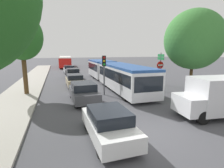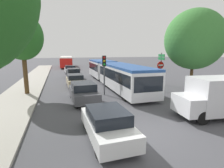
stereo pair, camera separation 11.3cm
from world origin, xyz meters
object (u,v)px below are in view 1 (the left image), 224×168
at_px(articulated_bus, 112,72).
at_px(queued_car_tan, 75,80).
at_px(direction_sign_post, 161,62).
at_px(queued_car_black, 73,73).
at_px(tree_left_mid, 22,38).
at_px(no_entry_sign, 160,71).
at_px(queued_car_white, 108,124).
at_px(queued_car_graphite, 83,92).
at_px(tree_right_near, 194,40).
at_px(queued_car_silver, 69,69).
at_px(city_bus_rear, 65,61).
at_px(traffic_light, 104,66).
at_px(white_van, 223,96).

height_order(articulated_bus, queued_car_tan, articulated_bus).
distance_m(queued_car_tan, direction_sign_post, 9.70).
height_order(queued_car_black, tree_left_mid, tree_left_mid).
distance_m(articulated_bus, no_entry_sign, 5.53).
height_order(queued_car_white, queued_car_graphite, queued_car_graphite).
bearing_deg(tree_right_near, queued_car_silver, 116.71).
bearing_deg(no_entry_sign, queued_car_graphite, -78.64).
bearing_deg(city_bus_rear, queued_car_silver, -176.96).
distance_m(queued_car_black, no_entry_sign, 12.80).
xyz_separation_m(queued_car_black, traffic_light, (1.79, -10.48, 1.79)).
bearing_deg(queued_car_black, traffic_light, -171.64).
distance_m(queued_car_tan, queued_car_silver, 11.94).
height_order(queued_car_white, tree_right_near, tree_right_near).
bearing_deg(queued_car_graphite, articulated_bus, -36.58).
relative_size(queued_car_black, queued_car_silver, 1.02).
bearing_deg(white_van, tree_left_mid, -31.26).
bearing_deg(queued_car_tan, no_entry_sign, -121.18).
height_order(city_bus_rear, queued_car_white, city_bus_rear).
xyz_separation_m(queued_car_tan, queued_car_silver, (0.22, 11.93, 0.01)).
bearing_deg(queued_car_graphite, queued_car_tan, -0.57).
bearing_deg(city_bus_rear, white_van, -165.70).
bearing_deg(queued_car_graphite, direction_sign_post, -67.03).
xyz_separation_m(queued_car_graphite, white_van, (7.27, -5.47, 0.50)).
distance_m(queued_car_black, traffic_light, 10.78).
bearing_deg(tree_right_near, white_van, -112.86).
bearing_deg(queued_car_tan, queued_car_silver, -2.35).
relative_size(city_bus_rear, tree_right_near, 1.62).
bearing_deg(direction_sign_post, queued_car_silver, -50.62).
bearing_deg(direction_sign_post, queued_car_black, -35.27).
xyz_separation_m(queued_car_white, traffic_light, (1.84, 7.59, 1.81)).
bearing_deg(traffic_light, queued_car_white, -3.09).
relative_size(traffic_light, tree_left_mid, 0.49).
height_order(white_van, direction_sign_post, direction_sign_post).
height_order(articulated_bus, city_bus_rear, articulated_bus).
bearing_deg(direction_sign_post, no_entry_sign, 61.99).
xyz_separation_m(no_entry_sign, tree_right_near, (1.84, -2.03, 2.84)).
xyz_separation_m(queued_car_tan, white_van, (7.35, -11.34, 0.56)).
relative_size(queued_car_white, no_entry_sign, 1.40).
relative_size(queued_car_graphite, direction_sign_post, 1.18).
xyz_separation_m(queued_car_silver, tree_left_mid, (-4.54, -14.35, 4.13)).
bearing_deg(white_van, tree_right_near, -106.72).
relative_size(queued_car_silver, no_entry_sign, 1.42).
height_order(white_van, tree_right_near, tree_right_near).
height_order(no_entry_sign, tree_left_mid, tree_left_mid).
relative_size(city_bus_rear, queued_car_graphite, 2.76).
distance_m(queued_car_graphite, tree_left_mid, 6.93).
distance_m(queued_car_white, direction_sign_post, 13.85).
xyz_separation_m(city_bus_rear, direction_sign_post, (9.12, -26.47, 1.11)).
relative_size(articulated_bus, queued_car_tan, 4.30).
xyz_separation_m(queued_car_tan, direction_sign_post, (9.37, -1.68, 1.87)).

